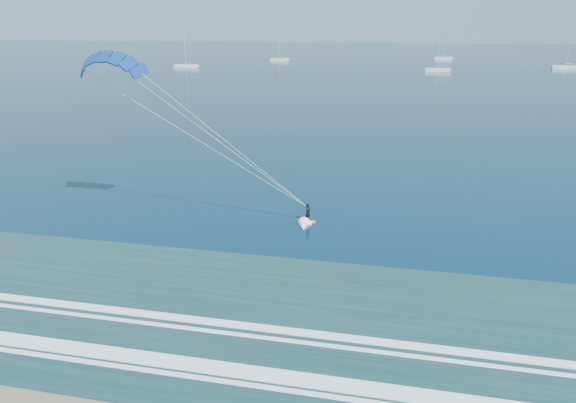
% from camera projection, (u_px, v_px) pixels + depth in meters
% --- Properties ---
extents(kitesurfer_rig, '(20.07, 6.25, 15.67)m').
position_uv_depth(kitesurfer_rig, '(210.00, 135.00, 42.43)').
color(kitesurfer_rig, yellow).
rests_on(kitesurfer_rig, ground).
extents(sailboat_0, '(9.53, 2.40, 12.85)m').
position_uv_depth(sailboat_0, '(186.00, 66.00, 200.02)').
color(sailboat_0, silver).
rests_on(sailboat_0, ground).
extents(sailboat_1, '(8.19, 2.40, 11.11)m').
position_uv_depth(sailboat_1, '(279.00, 60.00, 234.29)').
color(sailboat_1, silver).
rests_on(sailboat_1, ground).
extents(sailboat_2, '(8.59, 2.40, 11.94)m').
position_uv_depth(sailboat_2, '(437.00, 70.00, 184.03)').
color(sailboat_2, silver).
rests_on(sailboat_2, ground).
extents(sailboat_3, '(8.07, 2.40, 11.06)m').
position_uv_depth(sailboat_3, '(443.00, 58.00, 243.61)').
color(sailboat_3, silver).
rests_on(sailboat_3, ground).
extents(sailboat_4, '(9.65, 2.40, 13.05)m').
position_uv_depth(sailboat_4, '(565.00, 67.00, 194.68)').
color(sailboat_4, silver).
rests_on(sailboat_4, ground).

